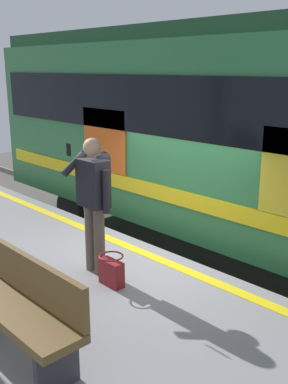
{
  "coord_description": "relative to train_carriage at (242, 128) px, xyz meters",
  "views": [
    {
      "loc": [
        -4.22,
        4.38,
        3.51
      ],
      "look_at": [
        0.02,
        0.3,
        1.87
      ],
      "focal_mm": 42.07,
      "sensor_mm": 36.0,
      "label": 1
    }
  ],
  "objects": [
    {
      "name": "handbag",
      "position": [
        -0.4,
        3.17,
        -1.38
      ],
      "size": [
        0.33,
        0.3,
        0.38
      ],
      "color": "maroon",
      "rests_on": "platform"
    },
    {
      "name": "train_carriage",
      "position": [
        0.0,
        0.0,
        0.0
      ],
      "size": [
        10.52,
        2.88,
        3.99
      ],
      "color": "#2D723F",
      "rests_on": "ground"
    },
    {
      "name": "passenger",
      "position": [
        0.04,
        3.06,
        -0.54
      ],
      "size": [
        0.57,
        0.55,
        1.73
      ],
      "color": "brown",
      "rests_on": "platform"
    },
    {
      "name": "ground_plane",
      "position": [
        -0.0,
        1.93,
        -2.53
      ],
      "size": [
        26.99,
        26.99,
        0.0
      ],
      "primitive_type": "plane",
      "color": "#4C4742"
    },
    {
      "name": "track_rail_far",
      "position": [
        -0.0,
        -0.72,
        -2.45
      ],
      "size": [
        23.39,
        0.08,
        0.16
      ],
      "primitive_type": "cube",
      "color": "slate",
      "rests_on": "ground"
    },
    {
      "name": "safety_line",
      "position": [
        -0.0,
        2.23,
        -1.56
      ],
      "size": [
        17.64,
        0.16,
        0.01
      ],
      "primitive_type": "cube",
      "color": "yellow",
      "rests_on": "platform"
    },
    {
      "name": "bench",
      "position": [
        -0.82,
        4.59,
        -1.07
      ],
      "size": [
        1.69,
        0.44,
        0.9
      ],
      "color": "brown",
      "rests_on": "platform"
    },
    {
      "name": "track_rail_near",
      "position": [
        -0.0,
        0.71,
        -2.45
      ],
      "size": [
        23.39,
        0.08,
        0.16
      ],
      "primitive_type": "cube",
      "color": "slate",
      "rests_on": "ground"
    },
    {
      "name": "platform",
      "position": [
        -0.0,
        4.07,
        -2.05
      ],
      "size": [
        18.0,
        4.28,
        0.97
      ],
      "primitive_type": "cube",
      "color": "gray",
      "rests_on": "ground"
    }
  ]
}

